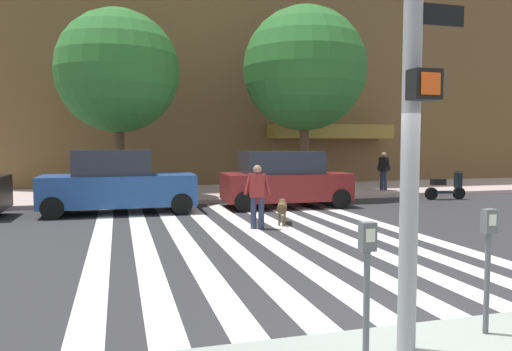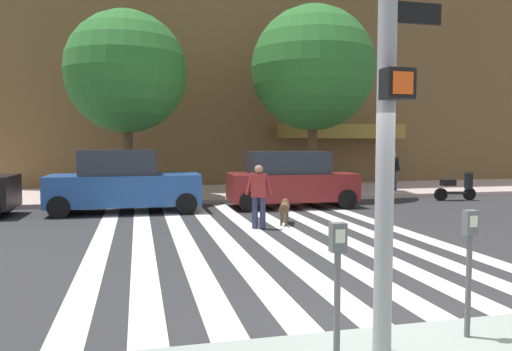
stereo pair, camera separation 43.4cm
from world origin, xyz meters
The scene contains 14 objects.
ground_plane centered at (0.00, 6.26, 0.00)m, with size 160.00×160.00×0.00m, color #2B2B2D.
sidewalk_far centered at (0.00, 15.51, 0.07)m, with size 80.00×6.00×0.15m, color #B49E98.
crosswalk_stripes centered at (-0.12, 6.26, 0.00)m, with size 7.65×11.91×0.01m.
traffic_light_pole centered at (-0.59, -0.69, 3.52)m, with size 0.74×0.46×5.80m.
parking_meter_curbside centered at (-1.19, -0.90, 1.03)m, with size 0.14×0.11×1.36m.
parking_meter_second_along centered at (0.48, -0.48, 1.03)m, with size 0.14×0.11×1.36m.
parked_car_behind_first centered at (-3.36, 11.01, 0.93)m, with size 4.68×1.97×1.98m.
parked_car_third_in_line centered at (2.14, 11.01, 0.94)m, with size 4.32×2.15×1.91m.
parked_scooter centered at (8.83, 11.30, 0.48)m, with size 1.63×0.54×1.11m.
street_tree_nearest centered at (-3.28, 14.14, 4.82)m, with size 4.52×4.52×6.94m.
street_tree_middle centered at (4.08, 14.09, 5.19)m, with size 5.04×5.04×7.57m.
pedestrian_dog_walker centered at (0.08, 7.14, 0.93)m, with size 0.69×0.36×1.64m.
dog_on_leash centered at (0.94, 7.69, 0.44)m, with size 0.53×1.12×0.65m.
pedestrian_bystander centered at (7.68, 13.92, 1.08)m, with size 0.37×0.68×1.64m.
Camera 1 is at (-3.32, -4.78, 2.22)m, focal length 34.29 mm.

